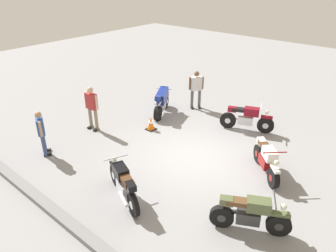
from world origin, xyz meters
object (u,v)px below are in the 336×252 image
(person_in_white_shirt, at_px, (196,87))
(traffic_cone, at_px, (151,124))
(motorcycle_cream_vintage, at_px, (266,160))
(motorcycle_maroon_cruiser, at_px, (247,118))
(motorcycle_blue_sportbike, at_px, (162,101))
(motorcycle_black_cruiser, at_px, (123,183))
(person_in_red_shirt, at_px, (92,105))
(motorcycle_olive_vintage, at_px, (250,214))
(person_in_blue_shirt, at_px, (41,131))

(person_in_white_shirt, height_order, traffic_cone, person_in_white_shirt)
(motorcycle_cream_vintage, bearing_deg, motorcycle_maroon_cruiser, 175.85)
(motorcycle_blue_sportbike, bearing_deg, motorcycle_maroon_cruiser, -102.40)
(motorcycle_black_cruiser, distance_m, person_in_red_shirt, 4.62)
(traffic_cone, bearing_deg, motorcycle_black_cruiser, 122.90)
(person_in_white_shirt, bearing_deg, motorcycle_cream_vintage, 13.02)
(motorcycle_olive_vintage, distance_m, person_in_white_shirt, 7.59)
(motorcycle_blue_sportbike, distance_m, traffic_cone, 1.64)
(motorcycle_cream_vintage, xyz_separation_m, person_in_blue_shirt, (6.27, 3.84, 0.42))
(motorcycle_olive_vintage, distance_m, traffic_cone, 5.98)
(motorcycle_blue_sportbike, distance_m, person_in_red_shirt, 3.09)
(motorcycle_olive_vintage, height_order, motorcycle_blue_sportbike, motorcycle_blue_sportbike)
(motorcycle_olive_vintage, relative_size, motorcycle_black_cruiser, 0.91)
(motorcycle_maroon_cruiser, bearing_deg, person_in_red_shirt, -162.63)
(motorcycle_black_cruiser, height_order, person_in_white_shirt, person_in_white_shirt)
(motorcycle_blue_sportbike, bearing_deg, person_in_red_shirt, 132.20)
(motorcycle_maroon_cruiser, relative_size, person_in_red_shirt, 1.12)
(motorcycle_maroon_cruiser, height_order, traffic_cone, motorcycle_maroon_cruiser)
(motorcycle_cream_vintage, height_order, person_in_white_shirt, person_in_white_shirt)
(motorcycle_black_cruiser, bearing_deg, person_in_white_shirt, -48.37)
(motorcycle_blue_sportbike, relative_size, person_in_white_shirt, 1.06)
(motorcycle_cream_vintage, bearing_deg, person_in_white_shirt, -164.39)
(person_in_white_shirt, distance_m, traffic_cone, 3.00)
(motorcycle_olive_vintage, bearing_deg, traffic_cone, 128.58)
(motorcycle_black_cruiser, relative_size, traffic_cone, 3.73)
(person_in_blue_shirt, relative_size, person_in_red_shirt, 0.91)
(motorcycle_maroon_cruiser, xyz_separation_m, motorcycle_black_cruiser, (0.59, 5.94, 0.00))
(motorcycle_blue_sportbike, xyz_separation_m, motorcycle_black_cruiser, (-2.99, 5.00, -0.07))
(motorcycle_blue_sportbike, height_order, motorcycle_maroon_cruiser, motorcycle_blue_sportbike)
(motorcycle_blue_sportbike, relative_size, motorcycle_cream_vintage, 1.20)
(motorcycle_olive_vintage, bearing_deg, person_in_red_shirt, 144.45)
(traffic_cone, bearing_deg, motorcycle_blue_sportbike, -64.45)
(person_in_white_shirt, relative_size, traffic_cone, 3.25)
(motorcycle_olive_vintage, xyz_separation_m, traffic_cone, (5.49, -2.37, -0.23))
(motorcycle_olive_vintage, xyz_separation_m, person_in_white_shirt, (5.42, -5.28, 0.50))
(person_in_red_shirt, bearing_deg, motorcycle_cream_vintage, 101.09)
(motorcycle_black_cruiser, bearing_deg, motorcycle_cream_vintage, -100.98)
(person_in_blue_shirt, bearing_deg, motorcycle_blue_sportbike, 18.49)
(motorcycle_cream_vintage, height_order, person_in_red_shirt, person_in_red_shirt)
(motorcycle_black_cruiser, xyz_separation_m, person_in_red_shirt, (4.06, -2.13, 0.50))
(motorcycle_black_cruiser, bearing_deg, person_in_blue_shirt, 24.86)
(motorcycle_maroon_cruiser, distance_m, motorcycle_black_cruiser, 5.97)
(motorcycle_olive_vintage, height_order, motorcycle_maroon_cruiser, motorcycle_maroon_cruiser)
(motorcycle_cream_vintage, distance_m, motorcycle_black_cruiser, 4.43)
(person_in_red_shirt, bearing_deg, person_in_white_shirt, 154.60)
(motorcycle_blue_sportbike, distance_m, person_in_white_shirt, 1.70)
(person_in_blue_shirt, bearing_deg, motorcycle_maroon_cruiser, -8.21)
(motorcycle_blue_sportbike, xyz_separation_m, motorcycle_maroon_cruiser, (-3.58, -0.94, -0.07))
(person_in_white_shirt, bearing_deg, motorcycle_olive_vintage, -0.67)
(person_in_blue_shirt, height_order, traffic_cone, person_in_blue_shirt)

